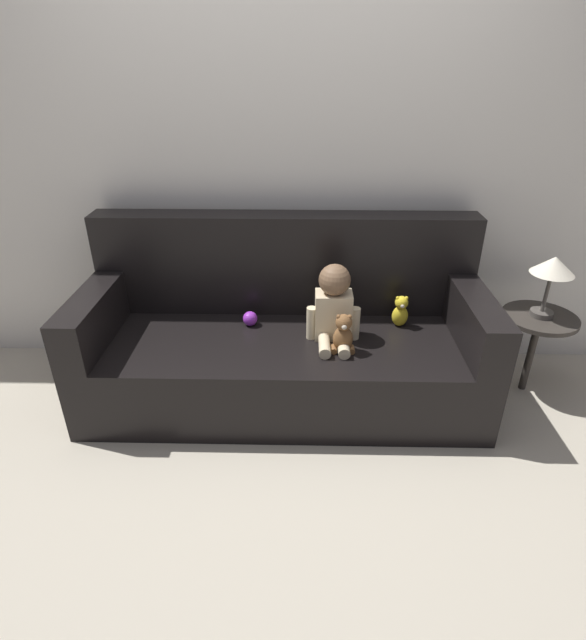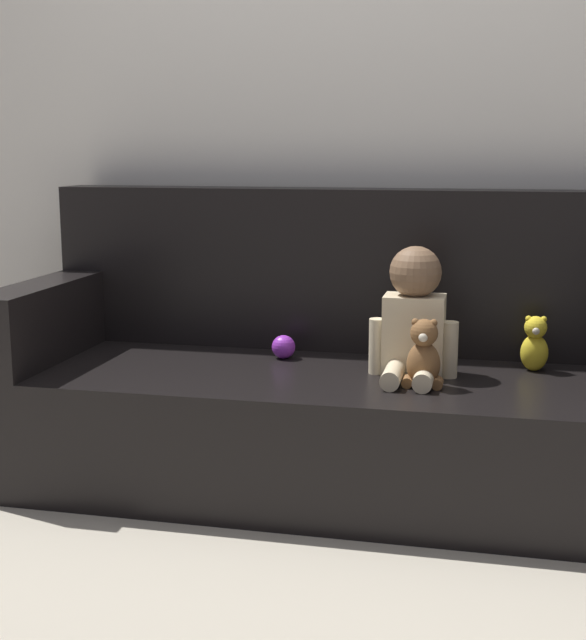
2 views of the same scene
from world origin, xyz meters
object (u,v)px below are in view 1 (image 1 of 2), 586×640
(person_baby, at_px, (334,307))
(side_table, at_px, (546,297))
(teddy_bear_brown, at_px, (343,334))
(plush_toy_side, at_px, (400,311))
(couch, at_px, (284,340))
(toy_ball, at_px, (250,319))

(person_baby, bearing_deg, side_table, 5.85)
(person_baby, distance_m, side_table, 1.14)
(teddy_bear_brown, distance_m, plush_toy_side, 0.43)
(couch, height_order, person_baby, couch)
(teddy_bear_brown, bearing_deg, couch, 143.93)
(couch, relative_size, plush_toy_side, 11.75)
(person_baby, height_order, teddy_bear_brown, person_baby)
(teddy_bear_brown, height_order, plush_toy_side, teddy_bear_brown)
(teddy_bear_brown, relative_size, plush_toy_side, 1.15)
(person_baby, bearing_deg, toy_ball, 164.07)
(couch, height_order, plush_toy_side, couch)
(couch, bearing_deg, toy_ball, 167.87)
(person_baby, relative_size, teddy_bear_brown, 1.95)
(person_baby, xyz_separation_m, side_table, (1.13, 0.12, 0.02))
(person_baby, bearing_deg, plush_toy_side, 20.40)
(teddy_bear_brown, height_order, toy_ball, teddy_bear_brown)
(person_baby, distance_m, plush_toy_side, 0.41)
(plush_toy_side, distance_m, toy_ball, 0.83)
(person_baby, relative_size, side_table, 0.50)
(teddy_bear_brown, bearing_deg, plush_toy_side, 39.52)
(teddy_bear_brown, height_order, side_table, side_table)
(person_baby, xyz_separation_m, toy_ball, (-0.45, 0.13, -0.14))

